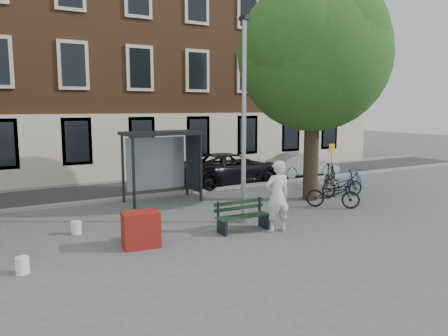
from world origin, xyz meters
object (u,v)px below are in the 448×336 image
lamppost (244,131)px  car_dark (231,168)px  bike_c (333,194)px  bike_d (330,175)px  red_stand (141,230)px  notice_sign (332,155)px  bike_a (342,185)px  car_silver (303,164)px  bike_b (353,180)px  bus_shelter (171,150)px  painter (277,196)px  bench (243,217)px

lamppost → car_dark: lamppost is taller
bike_c → bike_d: 4.03m
red_stand → notice_sign: size_ratio=0.48×
bike_a → car_dark: car_dark is taller
bike_a → car_dark: 5.30m
car_silver → notice_sign: size_ratio=1.99×
car_dark → car_silver: 4.24m
bike_b → red_stand: size_ratio=1.84×
bus_shelter → bike_d: size_ratio=1.59×
painter → red_stand: bearing=-0.9°
painter → bike_a: (5.20, 2.63, -0.54)m
lamppost → painter: 2.23m
red_stand → notice_sign: 11.38m
bike_a → bike_b: bike_b is taller
bike_d → bike_c: bearing=106.1°
bike_c → red_stand: bearing=140.7°
bike_c → notice_sign: bearing=1.5°
bench → bike_c: bearing=12.8°
bike_a → bike_b: (1.02, 0.39, 0.03)m
bench → bike_d: bike_d is taller
lamppost → red_stand: 4.29m
car_silver → red_stand: 12.90m
bike_b → bike_d: bearing=-19.6°
bike_a → bike_c: (-1.72, -1.26, 0.01)m
bike_b → red_stand: bearing=82.9°
painter → car_dark: size_ratio=0.40×
bike_d → bike_b: bearing=149.6°
painter → bus_shelter: bearing=-72.7°
notice_sign → lamppost: bearing=-151.4°
bike_c → car_silver: size_ratio=0.49×
painter → car_dark: (2.97, 7.44, -0.30)m
bike_c → bench: bearing=145.6°
bike_a → bench: bearing=121.2°
bike_b → car_dark: 5.49m
bike_a → car_dark: bearing=37.0°
bench → bike_c: 4.36m
painter → bike_c: (3.48, 1.38, -0.53)m
bench → car_dark: size_ratio=0.32×
painter → red_stand: painter is taller
lamppost → bike_a: 6.08m
bike_d → car_silver: size_ratio=0.48×
car_dark → car_silver: size_ratio=1.38×
car_dark → car_silver: (4.24, -0.11, -0.10)m
bench → bike_b: bike_b is taller
car_silver → bike_a: bearing=161.5°
bike_a → red_stand: (-9.01, -2.03, -0.02)m
lamppost → bench: (-0.53, -0.78, -2.40)m
bench → notice_sign: bearing=31.5°
painter → notice_sign: size_ratio=1.09×
bus_shelter → bike_b: size_ratio=1.72×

